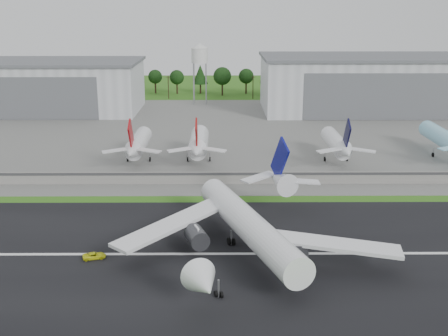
{
  "coord_description": "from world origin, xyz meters",
  "views": [
    {
      "loc": [
        5.04,
        -91.51,
        47.48
      ],
      "look_at": [
        5.89,
        40.0,
        9.0
      ],
      "focal_mm": 45.0,
      "sensor_mm": 36.0,
      "label": 1
    }
  ],
  "objects_px": {
    "parked_jet_navy": "(338,144)",
    "parked_jet_skyblue": "(447,140)",
    "main_airliner": "(248,232)",
    "ground_vehicle": "(94,256)",
    "parked_jet_red_b": "(198,144)",
    "parked_jet_red_a": "(137,144)"
  },
  "relations": [
    {
      "from": "parked_jet_navy",
      "to": "parked_jet_skyblue",
      "type": "distance_m",
      "value": 36.26
    },
    {
      "from": "main_airliner",
      "to": "ground_vehicle",
      "type": "distance_m",
      "value": 30.13
    },
    {
      "from": "parked_jet_red_b",
      "to": "parked_jet_navy",
      "type": "distance_m",
      "value": 43.07
    },
    {
      "from": "ground_vehicle",
      "to": "parked_jet_navy",
      "type": "bearing_deg",
      "value": -57.52
    },
    {
      "from": "ground_vehicle",
      "to": "parked_jet_red_b",
      "type": "bearing_deg",
      "value": -30.41
    },
    {
      "from": "ground_vehicle",
      "to": "parked_jet_red_b",
      "type": "distance_m",
      "value": 71.01
    },
    {
      "from": "parked_jet_red_a",
      "to": "parked_jet_navy",
      "type": "xyz_separation_m",
      "value": [
        61.87,
        -0.01,
        -0.03
      ]
    },
    {
      "from": "parked_jet_red_a",
      "to": "main_airliner",
      "type": "bearing_deg",
      "value": -65.2
    },
    {
      "from": "parked_jet_red_a",
      "to": "parked_jet_red_b",
      "type": "relative_size",
      "value": 1.0
    },
    {
      "from": "parked_jet_red_a",
      "to": "parked_jet_navy",
      "type": "height_order",
      "value": "parked_jet_red_a"
    },
    {
      "from": "ground_vehicle",
      "to": "parked_jet_red_a",
      "type": "xyz_separation_m",
      "value": [
        -1.13,
        68.53,
        5.26
      ]
    },
    {
      "from": "parked_jet_red_a",
      "to": "parked_jet_red_b",
      "type": "distance_m",
      "value": 18.8
    },
    {
      "from": "parked_jet_navy",
      "to": "ground_vehicle",
      "type": "bearing_deg",
      "value": -131.55
    },
    {
      "from": "parked_jet_skyblue",
      "to": "main_airliner",
      "type": "bearing_deg",
      "value": -132.89
    },
    {
      "from": "ground_vehicle",
      "to": "parked_jet_red_b",
      "type": "xyz_separation_m",
      "value": [
        17.66,
        68.56,
        5.48
      ]
    },
    {
      "from": "parked_jet_navy",
      "to": "parked_jet_skyblue",
      "type": "relative_size",
      "value": 0.84
    },
    {
      "from": "parked_jet_red_b",
      "to": "parked_jet_navy",
      "type": "xyz_separation_m",
      "value": [
        43.07,
        -0.04,
        -0.24
      ]
    },
    {
      "from": "main_airliner",
      "to": "ground_vehicle",
      "type": "bearing_deg",
      "value": -15.83
    },
    {
      "from": "parked_jet_skyblue",
      "to": "parked_jet_red_a",
      "type": "bearing_deg",
      "value": -177.06
    },
    {
      "from": "parked_jet_red_b",
      "to": "parked_jet_skyblue",
      "type": "xyz_separation_m",
      "value": [
        78.98,
        4.99,
        -0.13
      ]
    },
    {
      "from": "ground_vehicle",
      "to": "parked_jet_skyblue",
      "type": "relative_size",
      "value": 0.12
    },
    {
      "from": "ground_vehicle",
      "to": "main_airliner",
      "type": "bearing_deg",
      "value": -102.92
    }
  ]
}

